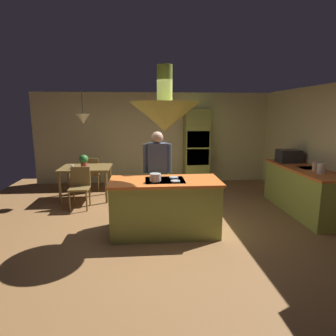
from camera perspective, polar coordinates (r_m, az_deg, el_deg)
name	(u,v)px	position (r m, az deg, el deg)	size (l,w,h in m)	color
ground	(164,228)	(5.13, -0.77, -11.92)	(8.16, 8.16, 0.00)	olive
wall_back	(156,138)	(8.20, -2.43, 6.01)	(6.80, 0.10, 2.55)	beige
wall_right	(332,151)	(6.27, 30.08, 2.92)	(0.10, 7.20, 2.55)	beige
kitchen_island	(165,207)	(4.78, -0.62, -7.74)	(1.81, 0.84, 0.94)	#939E42
counter_run_right	(302,190)	(6.37, 25.34, -3.95)	(0.73, 2.20, 0.92)	#939E42
oven_tower	(196,147)	(7.94, 5.68, 4.12)	(0.66, 0.62, 2.09)	#939E42
dining_table	(86,171)	(6.89, -16.15, -0.58)	(1.13, 0.88, 0.76)	brown
person_at_island	(157,170)	(5.31, -2.15, -0.32)	(0.53, 0.22, 1.66)	tan
range_hood	(165,115)	(4.52, -0.66, 10.65)	(1.10, 1.10, 1.00)	#939E42
pendant_light_over_table	(83,119)	(6.75, -16.70, 9.43)	(0.32, 0.32, 0.82)	beige
chair_facing_island	(80,185)	(6.29, -17.24, -3.22)	(0.40, 0.40, 0.87)	brown
chair_by_back_wall	(92,172)	(7.56, -15.10, -0.73)	(0.40, 0.40, 0.87)	brown
potted_plant_on_table	(84,160)	(6.75, -16.57, 1.47)	(0.20, 0.20, 0.30)	#99382D
cup_on_table	(72,167)	(6.70, -18.64, 0.21)	(0.07, 0.07, 0.09)	white
canister_flour	(321,169)	(5.80, 28.38, -0.09)	(0.14, 0.14, 0.19)	silver
canister_sugar	(315,167)	(5.95, 27.45, 0.20)	(0.10, 0.10, 0.18)	#E0B78C
microwave_on_counter	(289,156)	(6.81, 23.04, 2.23)	(0.46, 0.36, 0.28)	#232326
cooking_pot_on_cooktop	(155,177)	(4.50, -2.55, -1.86)	(0.18, 0.18, 0.12)	#B2B2B7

